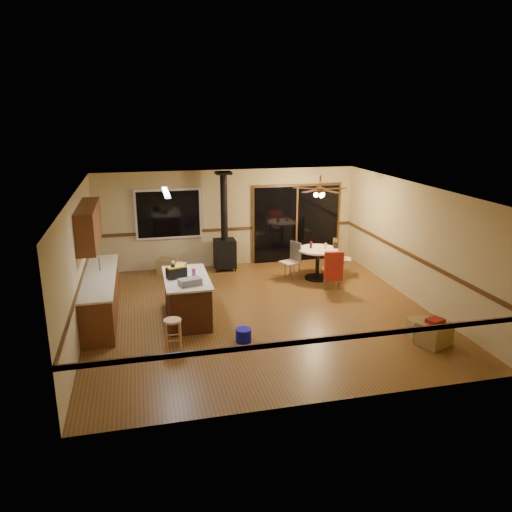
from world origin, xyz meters
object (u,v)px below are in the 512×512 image
object	(u,v)px
box_under_window	(167,266)
wood_stove	(225,243)
box_corner_a	(434,333)
blue_bucket	(244,335)
dining_table	(318,258)
chair_right	(336,253)
toolbox_grey	(190,282)
box_corner_b	(420,328)
bar_stool	(173,334)
kitchen_island	(187,298)
chair_left	(293,256)
toolbox_black	(176,273)
chair_near	(333,266)

from	to	relation	value
box_under_window	wood_stove	bearing A→B (deg)	-1.89
box_corner_a	blue_bucket	bearing A→B (deg)	164.84
dining_table	chair_right	xyz separation A→B (m)	(0.53, 0.11, 0.06)
toolbox_grey	box_corner_b	world-z (taller)	toolbox_grey
toolbox_grey	box_corner_a	xyz separation A→B (m)	(4.21, -1.68, -0.76)
dining_table	box_under_window	bearing A→B (deg)	160.32
chair_right	box_corner_b	world-z (taller)	chair_right
toolbox_grey	bar_stool	bearing A→B (deg)	-116.87
toolbox_grey	box_corner_b	size ratio (longest dim) A/B	0.99
blue_bucket	chair_right	size ratio (longest dim) A/B	0.42
blue_bucket	chair_right	distance (m)	4.45
box_corner_a	wood_stove	bearing A→B (deg)	119.27
kitchen_island	toolbox_grey	xyz separation A→B (m)	(0.02, -0.50, 0.51)
blue_bucket	chair_left	size ratio (longest dim) A/B	0.55
box_under_window	chair_left	bearing A→B (deg)	-20.91
box_under_window	bar_stool	bearing A→B (deg)	-92.19
dining_table	box_under_window	world-z (taller)	dining_table
wood_stove	dining_table	size ratio (longest dim) A/B	2.53
toolbox_black	box_corner_a	xyz separation A→B (m)	(4.42, -2.17, -0.80)
toolbox_grey	toolbox_black	distance (m)	0.54
kitchen_island	wood_stove	bearing A→B (deg)	66.91
bar_stool	chair_near	world-z (taller)	chair_near
bar_stool	box_under_window	xyz separation A→B (m)	(0.17, 4.40, -0.09)
toolbox_grey	toolbox_black	xyz separation A→B (m)	(-0.21, 0.49, 0.04)
chair_near	chair_left	bearing A→B (deg)	123.32
chair_near	blue_bucket	bearing A→B (deg)	-140.06
chair_near	chair_right	world-z (taller)	same
wood_stove	box_corner_b	distance (m)	5.69
chair_near	box_under_window	size ratio (longest dim) A/B	1.44
wood_stove	box_corner_a	size ratio (longest dim) A/B	4.56
toolbox_grey	dining_table	bearing A→B (deg)	33.83
dining_table	blue_bucket	bearing A→B (deg)	-129.67
kitchen_island	blue_bucket	bearing A→B (deg)	-54.94
kitchen_island	chair_left	xyz separation A→B (m)	(2.83, 1.93, 0.14)
wood_stove	toolbox_grey	world-z (taller)	wood_stove
kitchen_island	chair_left	distance (m)	3.43
box_under_window	kitchen_island	bearing A→B (deg)	-86.02
kitchen_island	bar_stool	size ratio (longest dim) A/B	2.95
chair_right	box_corner_b	xyz separation A→B (m)	(0.19, -3.75, -0.42)
kitchen_island	wood_stove	size ratio (longest dim) A/B	0.67
blue_bucket	dining_table	size ratio (longest dim) A/B	0.29
chair_right	box_corner_b	bearing A→B (deg)	-87.10
blue_bucket	dining_table	world-z (taller)	dining_table
dining_table	box_corner_b	world-z (taller)	dining_table
bar_stool	chair_right	world-z (taller)	chair_right
toolbox_grey	chair_left	xyz separation A→B (m)	(2.81, 2.43, -0.38)
toolbox_black	dining_table	distance (m)	4.08
chair_left	box_corner_a	distance (m)	4.36
bar_stool	box_corner_b	bearing A→B (deg)	-6.83
chair_right	toolbox_grey	bearing A→B (deg)	-148.66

